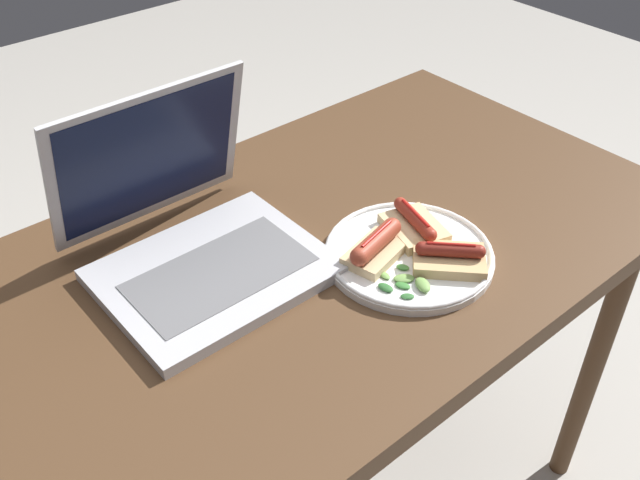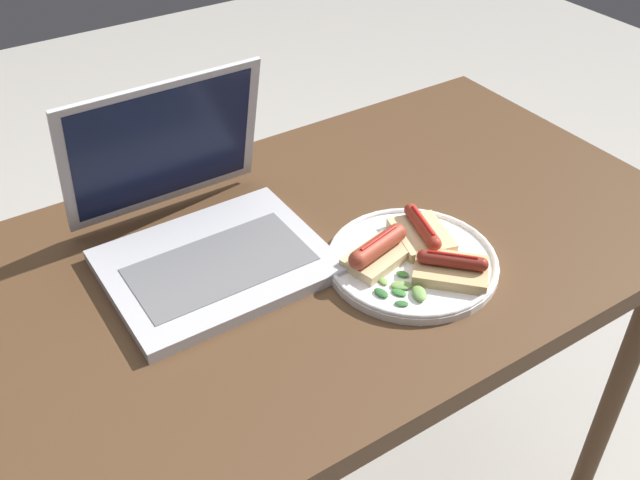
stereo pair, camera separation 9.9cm
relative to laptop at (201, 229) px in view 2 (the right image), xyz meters
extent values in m
cube|color=#4C331E|center=(0.12, -0.08, -0.06)|extent=(1.25, 0.66, 0.04)
cylinder|color=#4C331E|center=(0.67, 0.18, -0.44)|extent=(0.04, 0.04, 0.73)
cylinder|color=#4C331E|center=(0.67, -0.34, -0.44)|extent=(0.04, 0.04, 0.73)
cube|color=#B7B7BC|center=(0.00, -0.04, -0.04)|extent=(0.31, 0.25, 0.02)
cube|color=slate|center=(0.00, -0.06, -0.03)|extent=(0.25, 0.14, 0.00)
cube|color=#B7B7BC|center=(0.00, 0.11, 0.09)|extent=(0.31, 0.07, 0.23)
cube|color=#0C1433|center=(0.00, 0.10, 0.09)|extent=(0.28, 0.05, 0.20)
cylinder|color=white|center=(0.24, -0.19, -0.04)|extent=(0.25, 0.25, 0.01)
torus|color=white|center=(0.24, -0.19, -0.03)|extent=(0.25, 0.25, 0.01)
cube|color=#D6B784|center=(0.20, -0.17, -0.03)|extent=(0.11, 0.08, 0.02)
cylinder|color=#9E3D28|center=(0.20, -0.17, 0.00)|extent=(0.09, 0.05, 0.03)
sphere|color=#9E3D28|center=(0.24, -0.16, 0.00)|extent=(0.03, 0.03, 0.03)
sphere|color=#9E3D28|center=(0.15, -0.18, 0.00)|extent=(0.03, 0.03, 0.03)
cylinder|color=red|center=(0.20, -0.17, 0.01)|extent=(0.07, 0.02, 0.00)
cube|color=tan|center=(0.27, -0.25, -0.02)|extent=(0.12, 0.12, 0.02)
cylinder|color=maroon|center=(0.27, -0.25, -0.01)|extent=(0.07, 0.07, 0.02)
sphere|color=maroon|center=(0.29, -0.28, -0.01)|extent=(0.02, 0.02, 0.02)
sphere|color=maroon|center=(0.24, -0.22, -0.01)|extent=(0.02, 0.02, 0.02)
cylinder|color=red|center=(0.27, -0.25, 0.00)|extent=(0.05, 0.05, 0.01)
cube|color=#D6B784|center=(0.28, -0.16, -0.03)|extent=(0.10, 0.11, 0.02)
cylinder|color=maroon|center=(0.28, -0.16, -0.01)|extent=(0.04, 0.09, 0.02)
sphere|color=maroon|center=(0.29, -0.12, -0.01)|extent=(0.02, 0.02, 0.02)
sphere|color=maroon|center=(0.27, -0.21, -0.01)|extent=(0.02, 0.02, 0.02)
cylinder|color=red|center=(0.28, -0.16, 0.00)|extent=(0.02, 0.07, 0.01)
ellipsoid|color=#2D662D|center=(0.17, -0.26, -0.03)|extent=(0.02, 0.02, 0.00)
ellipsoid|color=#4C8E3D|center=(0.21, -0.21, -0.03)|extent=(0.02, 0.02, 0.01)
ellipsoid|color=#2D662D|center=(0.16, -0.23, -0.03)|extent=(0.02, 0.03, 0.01)
ellipsoid|color=#709E4C|center=(0.19, -0.23, -0.03)|extent=(0.03, 0.03, 0.01)
ellipsoid|color=#709E4C|center=(0.18, -0.21, -0.03)|extent=(0.01, 0.02, 0.00)
ellipsoid|color=#709E4C|center=(0.20, -0.26, -0.03)|extent=(0.03, 0.04, 0.01)
ellipsoid|color=#387A33|center=(0.18, -0.24, -0.03)|extent=(0.02, 0.03, 0.00)
ellipsoid|color=#387A33|center=(0.22, -0.24, -0.03)|extent=(0.02, 0.02, 0.01)
camera|label=1|loc=(-0.39, -0.73, 0.63)|focal=40.00mm
camera|label=2|loc=(-0.31, -0.79, 0.63)|focal=40.00mm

